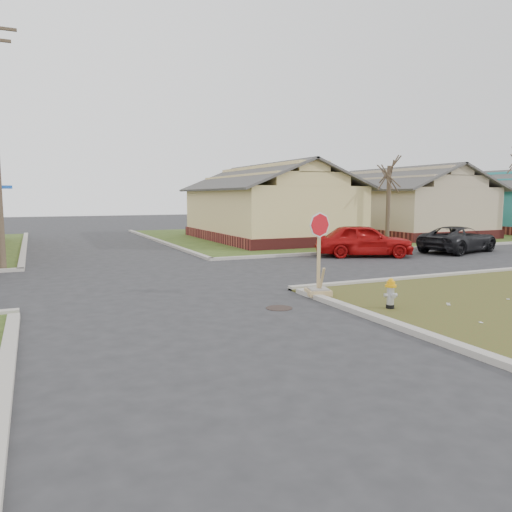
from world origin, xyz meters
name	(u,v)px	position (x,y,z in m)	size (l,w,h in m)	color
ground	(185,313)	(0.00, 0.00, 0.00)	(120.00, 120.00, 0.00)	#272729
verge_far_right	(406,232)	(22.00, 18.00, 0.03)	(37.00, 19.00, 0.05)	#2F4017
curbs	(142,280)	(0.00, 5.00, 0.00)	(80.00, 40.00, 0.12)	#A29C92
manhole	(279,308)	(2.20, -0.50, 0.01)	(0.64, 0.64, 0.01)	black
side_house_yellow	(268,204)	(10.00, 16.50, 2.19)	(7.60, 11.60, 4.70)	maroon
side_house_tan	(399,203)	(20.00, 16.50, 2.19)	(7.60, 11.60, 4.70)	maroon
side_house_teal	(502,202)	(30.00, 16.50, 2.19)	(7.60, 11.60, 4.70)	maroon
tree_mid_right	(388,206)	(14.00, 10.20, 2.15)	(0.22, 0.22, 4.20)	#423326
fire_hydrant	(391,292)	(4.50, -1.77, 0.45)	(0.27, 0.27, 0.72)	black
stop_sign	(318,277)	(3.78, 0.30, 0.53)	(0.63, 0.61, 2.22)	#9D8355
red_sedan	(364,240)	(10.29, 7.20, 0.73)	(1.71, 4.26, 1.45)	#A40B0B
dark_pickup	(459,239)	(15.52, 6.80, 0.62)	(2.06, 4.48, 1.24)	black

